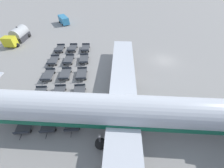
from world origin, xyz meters
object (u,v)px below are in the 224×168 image
object	(u,v)px
fuel_tanker_primary	(18,36)
baggage_dolly_row_mid_a_col_d	(59,93)
baggage_dolly_row_near_col_b	(53,60)
baggage_dolly_row_mid_b_col_c	(82,74)
baggage_dolly_row_mid_b_col_a	(85,48)
baggage_dolly_row_mid_b_col_d	(79,93)
baggage_dolly_row_mid_a_col_a	(73,48)
baggage_dolly_row_mid_a_col_b	(69,60)
baggage_dolly_row_mid_a_col_e	(50,121)
baggage_dolly_row_near_col_c	(48,75)
baggage_dolly_row_near_col_e	(26,123)
service_van	(64,20)
baggage_dolly_row_mid_a_col_c	(65,74)
airplane	(132,112)
baggage_dolly_row_near_col_d	(38,95)
baggage_dolly_row_mid_b_col_b	(84,59)
baggage_dolly_row_mid_b_col_e	(73,120)
baggage_dolly_row_near_col_a	(60,49)

from	to	relation	value
fuel_tanker_primary	baggage_dolly_row_mid_a_col_d	world-z (taller)	fuel_tanker_primary
baggage_dolly_row_near_col_b	baggage_dolly_row_mid_a_col_d	xyz separation A→B (m)	(8.48, 4.58, 0.00)
baggage_dolly_row_near_col_b	baggage_dolly_row_mid_b_col_c	world-z (taller)	same
baggage_dolly_row_mid_b_col_a	baggage_dolly_row_mid_b_col_d	distance (m)	13.96
baggage_dolly_row_mid_a_col_a	baggage_dolly_row_near_col_b	bearing A→B (deg)	-22.37
baggage_dolly_row_mid_a_col_b	baggage_dolly_row_mid_a_col_e	bearing A→B (deg)	10.34
baggage_dolly_row_near_col_c	baggage_dolly_row_near_col_e	bearing A→B (deg)	9.33
service_van	baggage_dolly_row_mid_a_col_c	world-z (taller)	service_van
airplane	service_van	bearing A→B (deg)	-147.76
baggage_dolly_row_near_col_d	baggage_dolly_row_near_col_e	world-z (taller)	same
baggage_dolly_row_mid_a_col_b	baggage_dolly_row_mid_a_col_d	bearing A→B (deg)	10.13
baggage_dolly_row_near_col_b	baggage_dolly_row_mid_b_col_b	size ratio (longest dim) A/B	1.00
baggage_dolly_row_mid_b_col_b	baggage_dolly_row_mid_b_col_e	size ratio (longest dim) A/B	1.00
baggage_dolly_row_mid_a_col_e	baggage_dolly_row_mid_b_col_c	world-z (taller)	same
baggage_dolly_row_near_col_b	baggage_dolly_row_mid_a_col_d	world-z (taller)	same
baggage_dolly_row_near_col_e	baggage_dolly_row_mid_a_col_c	xyz separation A→B (m)	(-9.86, 1.34, 0.00)
baggage_dolly_row_mid_b_col_e	baggage_dolly_row_near_col_c	bearing A→B (deg)	-138.73
baggage_dolly_row_near_col_b	baggage_dolly_row_mid_a_col_c	size ratio (longest dim) A/B	1.00
baggage_dolly_row_near_col_e	baggage_dolly_row_mid_b_col_d	size ratio (longest dim) A/B	1.00
baggage_dolly_row_mid_a_col_a	baggage_dolly_row_mid_b_col_d	xyz separation A→B (m)	(13.36, 5.51, 0.00)
baggage_dolly_row_mid_a_col_c	baggage_dolly_row_mid_b_col_b	size ratio (longest dim) A/B	1.00
service_van	baggage_dolly_row_mid_a_col_c	size ratio (longest dim) A/B	1.35
baggage_dolly_row_near_col_d	service_van	bearing A→B (deg)	-166.02
baggage_dolly_row_mid_a_col_d	baggage_dolly_row_mid_b_col_c	bearing A→B (deg)	155.89
baggage_dolly_row_mid_a_col_a	baggage_dolly_row_mid_a_col_b	distance (m)	4.76
baggage_dolly_row_mid_a_col_a	baggage_dolly_row_mid_a_col_e	world-z (taller)	same
baggage_dolly_row_near_col_d	baggage_dolly_row_mid_a_col_d	xyz separation A→B (m)	(-0.66, 2.88, 0.00)
airplane	baggage_dolly_row_mid_b_col_c	bearing A→B (deg)	-135.95
baggage_dolly_row_mid_a_col_b	baggage_dolly_row_mid_b_col_a	size ratio (longest dim) A/B	1.00
baggage_dolly_row_mid_b_col_d	baggage_dolly_row_near_col_d	bearing A→B (deg)	-79.73
baggage_dolly_row_mid_b_col_c	baggage_dolly_row_mid_b_col_e	distance (m)	9.35
fuel_tanker_primary	baggage_dolly_row_mid_a_col_a	bearing A→B (deg)	78.24
fuel_tanker_primary	baggage_dolly_row_near_col_a	xyz separation A→B (m)	(3.62, 11.97, -0.85)
baggage_dolly_row_mid_a_col_d	baggage_dolly_row_mid_b_col_d	world-z (taller)	same
baggage_dolly_row_near_col_b	service_van	bearing A→B (deg)	-164.57
baggage_dolly_row_mid_a_col_e	baggage_dolly_row_mid_b_col_e	world-z (taller)	same
baggage_dolly_row_near_col_a	baggage_dolly_row_mid_b_col_b	world-z (taller)	same
airplane	baggage_dolly_row_mid_b_col_d	distance (m)	9.26
baggage_dolly_row_near_col_a	baggage_dolly_row_mid_a_col_d	xyz separation A→B (m)	(13.23, 5.17, 0.00)
baggage_dolly_row_near_col_c	baggage_dolly_row_mid_a_col_a	xyz separation A→B (m)	(-9.83, 1.13, 0.00)
service_van	baggage_dolly_row_mid_a_col_d	size ratio (longest dim) A/B	1.35
baggage_dolly_row_mid_a_col_c	baggage_dolly_row_mid_b_col_c	size ratio (longest dim) A/B	1.00
fuel_tanker_primary	baggage_dolly_row_mid_b_col_c	xyz separation A→B (m)	(11.93, 19.34, -0.85)
service_van	baggage_dolly_row_mid_a_col_a	distance (m)	17.87
baggage_dolly_row_mid_a_col_b	baggage_dolly_row_mid_a_col_e	xyz separation A→B (m)	(13.89, 2.53, 0.00)
baggage_dolly_row_near_col_e	baggage_dolly_row_mid_b_col_b	size ratio (longest dim) A/B	1.00
baggage_dolly_row_near_col_d	baggage_dolly_row_mid_a_col_d	distance (m)	2.95
baggage_dolly_row_near_col_a	baggage_dolly_row_mid_a_col_a	world-z (taller)	same
baggage_dolly_row_mid_a_col_e	baggage_dolly_row_mid_b_col_b	xyz separation A→B (m)	(-14.44, 0.43, 0.00)
fuel_tanker_primary	baggage_dolly_row_near_col_b	size ratio (longest dim) A/B	1.94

